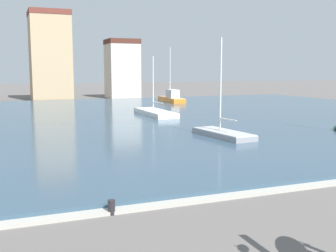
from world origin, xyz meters
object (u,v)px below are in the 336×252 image
object	(u,v)px
sailboat_grey	(219,134)
mooring_bollard	(111,207)
sailboat_orange	(170,99)
sailboat_white	(153,113)

from	to	relation	value
sailboat_grey	mooring_bollard	xyz separation A→B (m)	(-10.44, -11.83, -0.12)
sailboat_grey	mooring_bollard	size ratio (longest dim) A/B	13.69
sailboat_orange	mooring_bollard	world-z (taller)	sailboat_orange
sailboat_grey	sailboat_orange	bearing A→B (deg)	73.96
sailboat_white	sailboat_grey	xyz separation A→B (m)	(-0.43, -14.61, -0.02)
sailboat_white	sailboat_grey	bearing A→B (deg)	-91.67
sailboat_white	mooring_bollard	xyz separation A→B (m)	(-10.87, -26.44, -0.13)
sailboat_white	mooring_bollard	world-z (taller)	sailboat_white
sailboat_white	sailboat_grey	distance (m)	14.62
sailboat_orange	sailboat_grey	bearing A→B (deg)	-106.04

